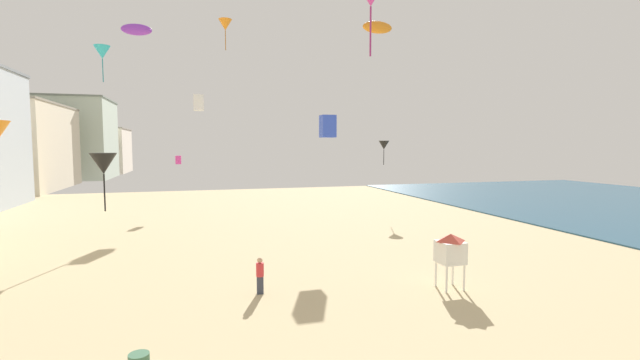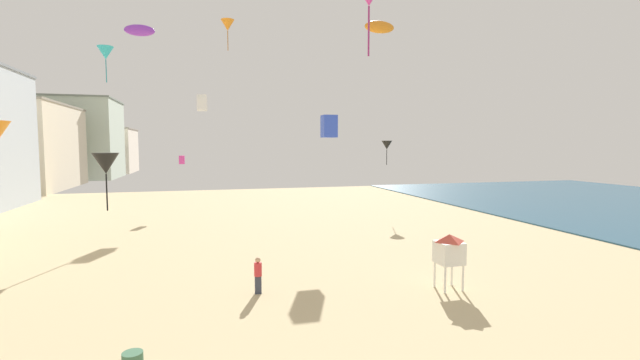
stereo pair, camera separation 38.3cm
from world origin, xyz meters
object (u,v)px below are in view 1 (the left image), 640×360
kite_black_delta_2 (384,145)px  kite_purple_parafoil_2 (136,30)px  kite_flyer (260,274)px  kite_white_box (199,103)px  kite_blue_box (328,126)px  lifeguard_stand (450,249)px  kite_magenta_box (178,160)px  kite_orange_delta (225,25)px  kite_cyan_delta (102,52)px  kite_orange_parafoil (377,27)px  kite_black_delta (103,164)px

kite_black_delta_2 → kite_purple_parafoil_2: kite_purple_parafoil_2 is taller
kite_flyer → kite_black_delta_2: size_ratio=0.69×
kite_white_box → kite_blue_box: bearing=-61.4°
kite_purple_parafoil_2 → lifeguard_stand: bearing=-52.4°
kite_flyer → kite_magenta_box: bearing=15.8°
kite_orange_delta → kite_magenta_box: 14.59m
kite_cyan_delta → kite_orange_parafoil: 21.11m
kite_orange_delta → kite_magenta_box: (-4.14, 8.64, -11.00)m
kite_black_delta_2 → kite_magenta_box: (-19.42, 5.55, -1.45)m
lifeguard_stand → kite_black_delta: size_ratio=0.68×
lifeguard_stand → kite_purple_parafoil_2: kite_purple_parafoil_2 is taller
kite_black_delta → kite_orange_parafoil: (19.56, 1.87, 10.38)m
kite_flyer → kite_black_delta: (-8.28, 11.51, 4.50)m
lifeguard_stand → kite_purple_parafoil_2: (-15.31, 19.90, 13.70)m
kite_magenta_box → kite_blue_box: size_ratio=0.53×
kite_black_delta → kite_magenta_box: 15.02m
kite_black_delta_2 → kite_orange_delta: size_ratio=0.98×
kite_orange_delta → kite_blue_box: (6.59, -6.44, -8.23)m
lifeguard_stand → kite_black_delta: (-16.77, 13.18, 3.58)m
kite_flyer → kite_black_delta: 14.87m
kite_black_delta_2 → kite_orange_delta: bearing=-168.6°
kite_magenta_box → kite_orange_delta: bearing=-64.4°
kite_flyer → kite_orange_parafoil: size_ratio=0.67×
lifeguard_stand → kite_cyan_delta: 28.84m
kite_blue_box → kite_purple_parafoil_2: bearing=151.1°
kite_white_box → kite_cyan_delta: bearing=-127.8°
kite_orange_delta → kite_blue_box: 12.35m
lifeguard_stand → kite_blue_box: bearing=86.9°
kite_blue_box → kite_magenta_box: bearing=125.4°
kite_cyan_delta → kite_purple_parafoil_2: bearing=9.9°
lifeguard_stand → kite_black_delta_2: bearing=60.9°
kite_black_delta_2 → kite_purple_parafoil_2: (-21.98, -2.19, 8.93)m
kite_orange_delta → kite_flyer: bearing=-89.6°
kite_cyan_delta → kite_magenta_box: size_ratio=3.26×
kite_orange_delta → kite_orange_parafoil: bearing=-19.1°
kite_black_delta_2 → kite_magenta_box: bearing=164.0°
kite_purple_parafoil_2 → kite_white_box: 10.83m
lifeguard_stand → kite_orange_delta: size_ratio=1.05×
lifeguard_stand → kite_white_box: 31.78m
kite_orange_delta → lifeguard_stand: bearing=-65.6°
kite_flyer → kite_magenta_box: (-4.26, 25.97, 4.24)m
lifeguard_stand → kite_white_box: (-10.72, 28.52, 9.02)m
kite_black_delta_2 → kite_blue_box: 12.96m
kite_cyan_delta → kite_orange_delta: 9.48m
lifeguard_stand → kite_orange_parafoil: kite_orange_parafoil is taller
kite_magenta_box → kite_black_delta: bearing=-105.5°
kite_blue_box → kite_white_box: kite_white_box is taller
kite_purple_parafoil_2 → kite_white_box: kite_purple_parafoil_2 is taller
kite_purple_parafoil_2 → kite_magenta_box: bearing=71.7°
kite_purple_parafoil_2 → kite_white_box: bearing=61.9°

